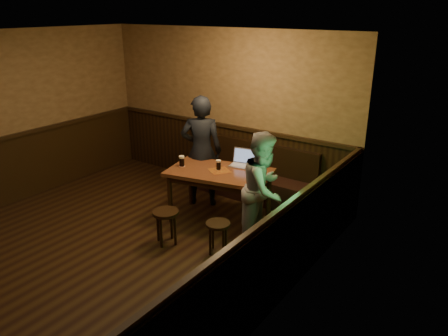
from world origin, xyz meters
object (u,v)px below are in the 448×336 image
at_px(stool_left, 166,218).
at_px(pint_right, 250,171).
at_px(person_grey, 264,189).
at_px(bench, 254,181).
at_px(laptop, 243,161).
at_px(stool_right, 218,229).
at_px(pint_mid, 219,165).
at_px(pint_left, 182,161).
at_px(person_suit, 201,151).
at_px(pub_table, 220,177).

height_order(stool_left, pint_right, pint_right).
bearing_deg(person_grey, pint_right, 47.12).
height_order(bench, pint_right, pint_right).
distance_m(laptop, person_grey, 0.94).
distance_m(stool_right, person_grey, 0.82).
bearing_deg(laptop, pint_mid, -130.12).
bearing_deg(stool_right, pint_mid, 125.01).
bearing_deg(pint_left, bench, 63.90).
xyz_separation_m(pint_mid, person_grey, (0.92, -0.24, -0.09)).
relative_size(bench, person_grey, 1.37).
distance_m(stool_left, person_suit, 1.50).
relative_size(person_suit, person_grey, 1.15).
relative_size(stool_left, pint_mid, 3.22).
relative_size(pint_mid, person_grey, 0.10).
height_order(pint_mid, person_suit, person_suit).
distance_m(stool_left, person_grey, 1.40).
xyz_separation_m(pint_left, pint_right, (1.09, 0.24, -0.00)).
xyz_separation_m(stool_right, laptop, (-0.38, 1.19, 0.52)).
xyz_separation_m(stool_left, person_grey, (1.07, 0.80, 0.41)).
bearing_deg(person_suit, bench, -162.59).
xyz_separation_m(pint_mid, pint_right, (0.54, 0.04, 0.01)).
relative_size(pint_right, laptop, 0.41).
relative_size(stool_right, pint_right, 2.70).
xyz_separation_m(pint_left, laptop, (0.74, 0.57, -0.02)).
height_order(bench, pint_mid, pint_mid).
bearing_deg(stool_left, person_suit, 106.72).
distance_m(pub_table, stool_right, 1.03).
relative_size(pub_table, laptop, 4.12).
distance_m(laptop, person_suit, 0.76).
height_order(stool_right, pint_left, pint_left).
bearing_deg(person_grey, pint_mid, 68.40).
bearing_deg(pint_mid, pint_left, -159.68).
relative_size(stool_right, person_grey, 0.28).
relative_size(stool_right, pint_mid, 2.91).
relative_size(pub_table, pint_mid, 10.93).
bearing_deg(pint_right, person_grey, -35.65).
height_order(pint_left, pint_right, pint_left).
xyz_separation_m(pint_right, person_suit, (-1.10, 0.27, 0.02)).
distance_m(stool_right, person_suit, 1.70).
bearing_deg(pint_left, stool_right, -29.04).
bearing_deg(person_suit, laptop, 152.92).
bearing_deg(pint_right, pint_left, -167.65).
height_order(stool_left, pint_left, pint_left).
bearing_deg(person_grey, pub_table, 69.59).
bearing_deg(person_grey, bench, 28.29).
height_order(person_suit, person_grey, person_suit).
relative_size(bench, pub_table, 1.32).
height_order(pub_table, stool_right, pub_table).
bearing_deg(stool_right, pub_table, 124.07).
bearing_deg(pint_left, laptop, 37.41).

